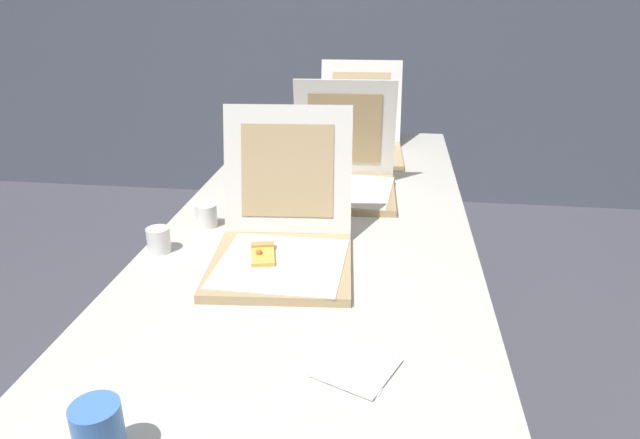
% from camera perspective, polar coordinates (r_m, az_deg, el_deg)
% --- Properties ---
extents(table, '(0.87, 2.14, 0.74)m').
position_cam_1_polar(table, '(1.71, 0.02, -1.22)').
color(table, silver).
rests_on(table, ground).
extents(pizza_box_front, '(0.38, 0.45, 0.36)m').
position_cam_1_polar(pizza_box_front, '(1.41, -3.86, -2.29)').
color(pizza_box_front, tan).
rests_on(pizza_box_front, table).
extents(pizza_box_middle, '(0.36, 0.36, 0.36)m').
position_cam_1_polar(pizza_box_middle, '(1.87, 2.29, 4.20)').
color(pizza_box_middle, tan).
rests_on(pizza_box_middle, table).
extents(pizza_box_back, '(0.36, 0.47, 0.35)m').
position_cam_1_polar(pizza_box_back, '(2.32, 3.97, 7.83)').
color(pizza_box_back, tan).
rests_on(pizza_box_back, table).
extents(cup_white_mid, '(0.06, 0.06, 0.07)m').
position_cam_1_polar(cup_white_mid, '(1.83, -8.16, 2.94)').
color(cup_white_mid, white).
rests_on(cup_white_mid, table).
extents(cup_white_near_center, '(0.06, 0.06, 0.07)m').
position_cam_1_polar(cup_white_near_center, '(1.65, -11.38, 0.40)').
color(cup_white_near_center, white).
rests_on(cup_white_near_center, table).
extents(cup_white_near_left, '(0.06, 0.06, 0.07)m').
position_cam_1_polar(cup_white_near_left, '(1.52, -15.99, -2.00)').
color(cup_white_near_left, white).
rests_on(cup_white_near_left, table).
extents(cup_printed_front, '(0.07, 0.07, 0.10)m').
position_cam_1_polar(cup_printed_front, '(0.93, -21.41, -19.54)').
color(cup_printed_front, '#477FCC').
rests_on(cup_printed_front, table).
extents(napkin_pile, '(0.17, 0.17, 0.01)m').
position_cam_1_polar(napkin_pile, '(1.06, 3.73, -14.66)').
color(napkin_pile, white).
rests_on(napkin_pile, table).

